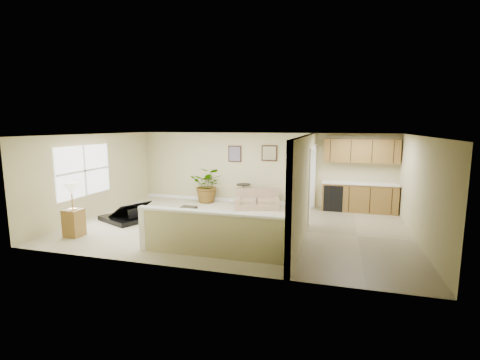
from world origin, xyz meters
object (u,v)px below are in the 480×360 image
(accent_table, at_px, (244,191))
(lamp_stand, at_px, (73,214))
(piano_bench, at_px, (185,219))
(loveseat, at_px, (257,199))
(small_plant, at_px, (297,204))
(piano, at_px, (128,202))
(palm_plant, at_px, (208,185))

(accent_table, bearing_deg, lamp_stand, -124.66)
(piano_bench, height_order, loveseat, loveseat)
(piano_bench, bearing_deg, accent_table, 76.75)
(piano_bench, relative_size, lamp_stand, 0.60)
(piano_bench, height_order, small_plant, piano_bench)
(piano_bench, height_order, accent_table, accent_table)
(lamp_stand, bearing_deg, piano_bench, 29.25)
(piano, height_order, loveseat, piano)
(piano, relative_size, small_plant, 3.78)
(palm_plant, relative_size, small_plant, 2.58)
(loveseat, relative_size, lamp_stand, 1.21)
(loveseat, xyz_separation_m, accent_table, (-0.59, 0.40, 0.15))
(piano_bench, relative_size, palm_plant, 0.64)
(loveseat, distance_m, accent_table, 0.72)
(accent_table, height_order, small_plant, accent_table)
(loveseat, relative_size, small_plant, 3.33)
(lamp_stand, bearing_deg, small_plant, 39.30)
(accent_table, relative_size, small_plant, 1.47)
(piano, xyz_separation_m, piano_bench, (2.03, -0.43, -0.24))
(piano, relative_size, piano_bench, 2.28)
(small_plant, bearing_deg, palm_plant, 172.75)
(piano, relative_size, lamp_stand, 1.38)
(piano, xyz_separation_m, loveseat, (3.38, 2.39, -0.20))
(small_plant, xyz_separation_m, lamp_stand, (-5.08, -4.15, 0.36))
(small_plant, bearing_deg, piano, -153.23)
(palm_plant, bearing_deg, loveseat, -11.84)
(palm_plant, bearing_deg, piano_bench, -79.97)
(piano, height_order, palm_plant, palm_plant)
(accent_table, distance_m, palm_plant, 1.34)
(piano_bench, height_order, lamp_stand, lamp_stand)
(loveseat, bearing_deg, lamp_stand, -145.60)
(lamp_stand, bearing_deg, accent_table, 55.34)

